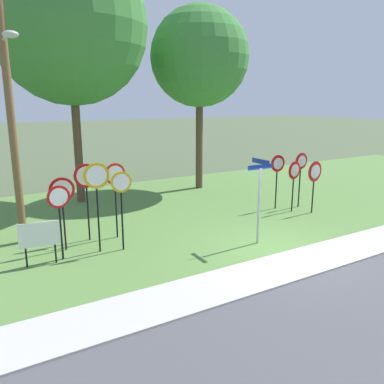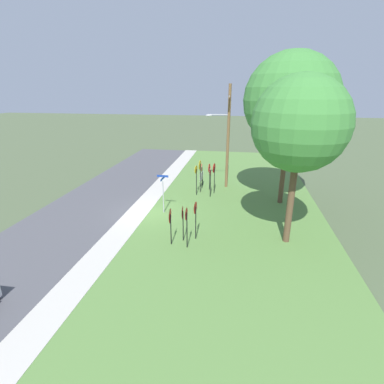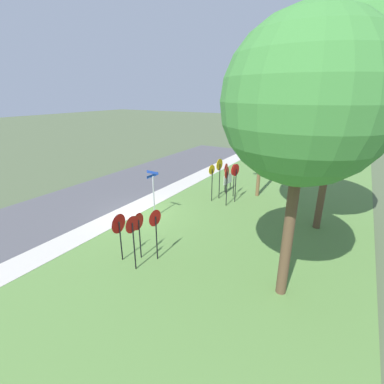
{
  "view_description": "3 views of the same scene",
  "coord_description": "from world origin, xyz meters",
  "px_view_note": "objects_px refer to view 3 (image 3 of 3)",
  "views": [
    {
      "loc": [
        -8.15,
        -8.13,
        4.57
      ],
      "look_at": [
        -1.18,
        3.43,
        1.38
      ],
      "focal_mm": 36.65,
      "sensor_mm": 36.0,
      "label": 1
    },
    {
      "loc": [
        17.93,
        6.16,
        8.24
      ],
      "look_at": [
        -1.35,
        2.85,
        1.25
      ],
      "focal_mm": 27.01,
      "sensor_mm": 36.0,
      "label": 2
    },
    {
      "loc": [
        11.28,
        10.44,
        6.86
      ],
      "look_at": [
        -1.37,
        2.85,
        1.52
      ],
      "focal_mm": 25.8,
      "sensor_mm": 36.0,
      "label": 3
    }
  ],
  "objects_px": {
    "stop_sign_far_left": "(226,172)",
    "yield_sign_far_left": "(119,227)",
    "street_name_post": "(153,190)",
    "notice_board": "(228,180)",
    "stop_sign_center_tall": "(212,175)",
    "yield_sign_near_right": "(155,223)",
    "oak_tree_right": "(306,103)",
    "stop_sign_near_right": "(234,173)",
    "stop_sign_near_left": "(219,170)",
    "utility_pole": "(261,128)",
    "oak_tree_left": "(342,77)",
    "stop_sign_far_right": "(236,174)",
    "yield_sign_near_left": "(132,231)",
    "yield_sign_far_right": "(138,225)",
    "stop_sign_far_center": "(227,178)"
  },
  "relations": [
    {
      "from": "stop_sign_far_left",
      "to": "yield_sign_far_left",
      "type": "relative_size",
      "value": 1.03
    },
    {
      "from": "street_name_post",
      "to": "notice_board",
      "type": "bearing_deg",
      "value": 165.71
    },
    {
      "from": "stop_sign_center_tall",
      "to": "yield_sign_near_right",
      "type": "relative_size",
      "value": 1.07
    },
    {
      "from": "oak_tree_right",
      "to": "stop_sign_near_right",
      "type": "bearing_deg",
      "value": -146.77
    },
    {
      "from": "yield_sign_far_left",
      "to": "notice_board",
      "type": "height_order",
      "value": "yield_sign_far_left"
    },
    {
      "from": "stop_sign_near_right",
      "to": "oak_tree_right",
      "type": "relative_size",
      "value": 0.25
    },
    {
      "from": "stop_sign_center_tall",
      "to": "yield_sign_near_right",
      "type": "distance_m",
      "value": 7.38
    },
    {
      "from": "stop_sign_near_left",
      "to": "yield_sign_near_right",
      "type": "height_order",
      "value": "stop_sign_near_left"
    },
    {
      "from": "yield_sign_far_left",
      "to": "notice_board",
      "type": "distance_m",
      "value": 10.56
    },
    {
      "from": "utility_pole",
      "to": "oak_tree_left",
      "type": "height_order",
      "value": "oak_tree_left"
    },
    {
      "from": "stop_sign_far_left",
      "to": "yield_sign_far_left",
      "type": "bearing_deg",
      "value": -7.28
    },
    {
      "from": "stop_sign_far_right",
      "to": "yield_sign_far_left",
      "type": "bearing_deg",
      "value": -1.19
    },
    {
      "from": "yield_sign_near_left",
      "to": "oak_tree_left",
      "type": "distance_m",
      "value": 11.29
    },
    {
      "from": "stop_sign_far_left",
      "to": "stop_sign_near_left",
      "type": "bearing_deg",
      "value": -4.72
    },
    {
      "from": "stop_sign_near_left",
      "to": "oak_tree_left",
      "type": "xyz_separation_m",
      "value": [
        1.21,
        6.39,
        5.45
      ]
    },
    {
      "from": "yield_sign_near_left",
      "to": "street_name_post",
      "type": "relative_size",
      "value": 0.86
    },
    {
      "from": "stop_sign_far_left",
      "to": "yield_sign_far_right",
      "type": "height_order",
      "value": "stop_sign_far_left"
    },
    {
      "from": "stop_sign_near_right",
      "to": "yield_sign_near_left",
      "type": "distance_m",
      "value": 9.87
    },
    {
      "from": "stop_sign_far_center",
      "to": "yield_sign_far_left",
      "type": "xyz_separation_m",
      "value": [
        7.9,
        -1.32,
        -0.27
      ]
    },
    {
      "from": "yield_sign_near_right",
      "to": "yield_sign_far_left",
      "type": "height_order",
      "value": "yield_sign_near_right"
    },
    {
      "from": "stop_sign_far_center",
      "to": "yield_sign_near_left",
      "type": "xyz_separation_m",
      "value": [
        8.1,
        -0.37,
        -0.09
      ]
    },
    {
      "from": "yield_sign_far_right",
      "to": "notice_board",
      "type": "bearing_deg",
      "value": 175.53
    },
    {
      "from": "stop_sign_near_left",
      "to": "street_name_post",
      "type": "relative_size",
      "value": 1.0
    },
    {
      "from": "stop_sign_far_left",
      "to": "yield_sign_near_left",
      "type": "distance_m",
      "value": 10.14
    },
    {
      "from": "stop_sign_near_left",
      "to": "yield_sign_far_right",
      "type": "xyz_separation_m",
      "value": [
        8.26,
        0.2,
        -0.47
      ]
    },
    {
      "from": "yield_sign_near_right",
      "to": "oak_tree_left",
      "type": "distance_m",
      "value": 10.45
    },
    {
      "from": "stop_sign_far_right",
      "to": "yield_sign_near_left",
      "type": "distance_m",
      "value": 9.0
    },
    {
      "from": "stop_sign_far_left",
      "to": "yield_sign_near_left",
      "type": "height_order",
      "value": "yield_sign_near_left"
    },
    {
      "from": "stop_sign_near_right",
      "to": "stop_sign_near_left",
      "type": "bearing_deg",
      "value": -33.69
    },
    {
      "from": "stop_sign_far_left",
      "to": "notice_board",
      "type": "bearing_deg",
      "value": -176.2
    },
    {
      "from": "stop_sign_center_tall",
      "to": "street_name_post",
      "type": "distance_m",
      "value": 4.28
    },
    {
      "from": "stop_sign_near_left",
      "to": "stop_sign_far_left",
      "type": "distance_m",
      "value": 1.2
    },
    {
      "from": "yield_sign_near_right",
      "to": "stop_sign_far_center",
      "type": "bearing_deg",
      "value": -175.31
    },
    {
      "from": "stop_sign_near_left",
      "to": "utility_pole",
      "type": "bearing_deg",
      "value": 138.24
    },
    {
      "from": "stop_sign_far_center",
      "to": "notice_board",
      "type": "xyz_separation_m",
      "value": [
        -2.63,
        -1.05,
        -1.01
      ]
    },
    {
      "from": "stop_sign_far_center",
      "to": "utility_pole",
      "type": "bearing_deg",
      "value": 155.74
    },
    {
      "from": "yield_sign_near_right",
      "to": "stop_sign_far_left",
      "type": "bearing_deg",
      "value": -169.22
    },
    {
      "from": "stop_sign_center_tall",
      "to": "yield_sign_near_right",
      "type": "height_order",
      "value": "stop_sign_center_tall"
    },
    {
      "from": "stop_sign_center_tall",
      "to": "yield_sign_far_right",
      "type": "relative_size",
      "value": 1.17
    },
    {
      "from": "stop_sign_near_right",
      "to": "yield_sign_near_right",
      "type": "height_order",
      "value": "yield_sign_near_right"
    },
    {
      "from": "stop_sign_near_left",
      "to": "street_name_post",
      "type": "height_order",
      "value": "stop_sign_near_left"
    },
    {
      "from": "stop_sign_far_left",
      "to": "utility_pole",
      "type": "bearing_deg",
      "value": 106.03
    },
    {
      "from": "stop_sign_far_center",
      "to": "utility_pole",
      "type": "relative_size",
      "value": 0.29
    },
    {
      "from": "stop_sign_near_right",
      "to": "utility_pole",
      "type": "height_order",
      "value": "utility_pole"
    },
    {
      "from": "yield_sign_near_right",
      "to": "yield_sign_far_right",
      "type": "distance_m",
      "value": 0.75
    },
    {
      "from": "stop_sign_far_center",
      "to": "yield_sign_far_right",
      "type": "bearing_deg",
      "value": -9.93
    },
    {
      "from": "stop_sign_far_right",
      "to": "utility_pole",
      "type": "bearing_deg",
      "value": 166.24
    },
    {
      "from": "yield_sign_near_left",
      "to": "oak_tree_right",
      "type": "xyz_separation_m",
      "value": [
        -1.66,
        5.48,
        4.8
      ]
    },
    {
      "from": "yield_sign_far_right",
      "to": "notice_board",
      "type": "relative_size",
      "value": 1.68
    },
    {
      "from": "yield_sign_near_left",
      "to": "oak_tree_left",
      "type": "bearing_deg",
      "value": 143.26
    }
  ]
}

